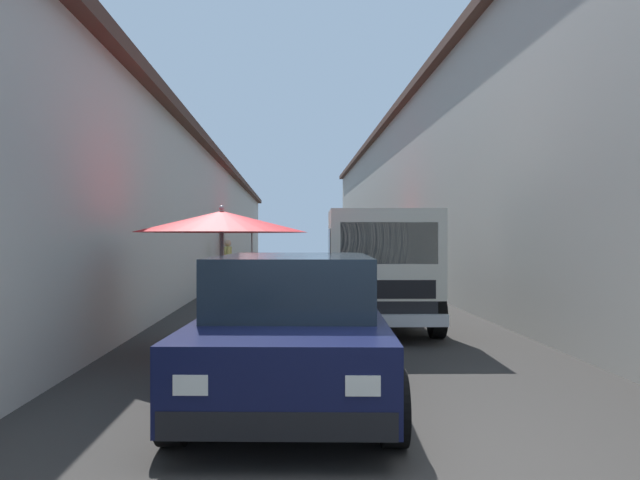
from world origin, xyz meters
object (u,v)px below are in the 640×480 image
(delivery_truck, at_px, (379,272))
(plastic_stool, at_px, (240,286))
(fruit_stall_far_right, at_px, (366,238))
(fruit_stall_near_left, at_px, (225,243))
(vendor_by_crates, at_px, (385,266))
(vendor_in_shade, at_px, (228,261))
(hatchback_car, at_px, (294,326))
(fruit_stall_mid_lane, at_px, (253,234))

(delivery_truck, xyz_separation_m, plastic_stool, (5.74, 2.93, -0.71))
(fruit_stall_far_right, distance_m, fruit_stall_near_left, 10.97)
(delivery_truck, relative_size, plastic_stool, 11.45)
(vendor_by_crates, height_order, plastic_stool, vendor_by_crates)
(vendor_by_crates, height_order, vendor_in_shade, vendor_by_crates)
(hatchback_car, relative_size, vendor_by_crates, 2.39)
(fruit_stall_far_right, relative_size, hatchback_car, 0.55)
(vendor_by_crates, bearing_deg, fruit_stall_mid_lane, 24.52)
(fruit_stall_near_left, bearing_deg, delivery_truck, -52.91)
(fruit_stall_mid_lane, distance_m, vendor_by_crates, 8.88)
(fruit_stall_mid_lane, distance_m, plastic_stool, 6.02)
(hatchback_car, xyz_separation_m, vendor_by_crates, (7.71, -2.17, 0.24))
(fruit_stall_near_left, distance_m, vendor_in_shade, 10.19)
(fruit_stall_near_left, distance_m, hatchback_car, 2.65)
(fruit_stall_near_left, bearing_deg, vendor_in_shade, 6.07)
(plastic_stool, bearing_deg, vendor_in_shade, 13.49)
(delivery_truck, bearing_deg, fruit_stall_mid_lane, 14.47)
(fruit_stall_far_right, bearing_deg, vendor_by_crates, 177.98)
(delivery_truck, xyz_separation_m, vendor_in_shade, (8.25, 3.54, -0.13))
(fruit_stall_near_left, relative_size, delivery_truck, 0.49)
(fruit_stall_mid_lane, height_order, vendor_by_crates, fruit_stall_mid_lane)
(hatchback_car, bearing_deg, vendor_by_crates, -15.71)
(fruit_stall_far_right, bearing_deg, fruit_stall_mid_lane, 52.15)
(hatchback_car, xyz_separation_m, delivery_truck, (4.18, -1.49, 0.30))
(fruit_stall_near_left, bearing_deg, vendor_by_crates, -30.22)
(hatchback_car, bearing_deg, vendor_in_shade, 9.35)
(fruit_stall_mid_lane, relative_size, vendor_by_crates, 1.46)
(fruit_stall_far_right, distance_m, hatchback_car, 13.02)
(fruit_stall_far_right, relative_size, vendor_by_crates, 1.31)
(vendor_by_crates, bearing_deg, delivery_truck, 169.08)
(fruit_stall_near_left, bearing_deg, hatchback_car, -157.25)
(fruit_stall_near_left, relative_size, plastic_stool, 5.59)
(vendor_by_crates, distance_m, plastic_stool, 4.29)
(hatchback_car, xyz_separation_m, plastic_stool, (9.92, 1.45, -0.41))
(hatchback_car, height_order, vendor_by_crates, vendor_by_crates)
(fruit_stall_far_right, height_order, delivery_truck, fruit_stall_far_right)
(vendor_in_shade, bearing_deg, plastic_stool, -166.51)
(delivery_truck, relative_size, vendor_by_crates, 2.97)
(fruit_stall_far_right, xyz_separation_m, vendor_by_crates, (-5.06, 0.18, -0.67))
(fruit_stall_mid_lane, xyz_separation_m, vendor_in_shade, (-3.33, 0.55, -0.87))
(vendor_in_shade, bearing_deg, fruit_stall_mid_lane, -9.33)
(fruit_stall_mid_lane, bearing_deg, fruit_stall_far_right, -127.85)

